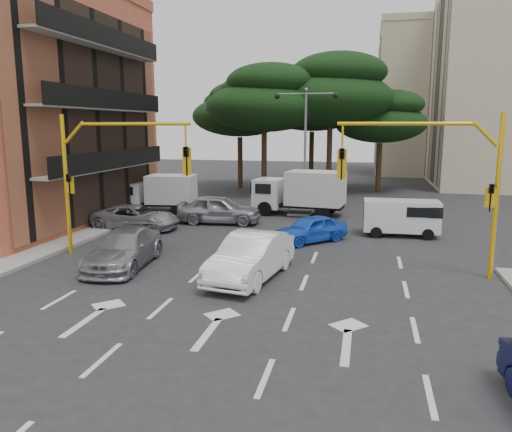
{
  "coord_description": "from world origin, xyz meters",
  "views": [
    {
      "loc": [
        4.03,
        -17.08,
        5.56
      ],
      "look_at": [
        -0.66,
        4.02,
        1.6
      ],
      "focal_mm": 35.0,
      "sensor_mm": 36.0,
      "label": 1
    }
  ],
  "objects_px": {
    "signal_mast_right": "(445,172)",
    "signal_mast_left": "(103,165)",
    "van_white": "(401,218)",
    "car_silver_cross_b": "(219,209)",
    "car_silver_wagon": "(124,249)",
    "box_truck_b": "(300,193)",
    "street_lamp_center": "(306,127)",
    "car_blue_compact": "(310,229)",
    "box_truck_a": "(158,194)",
    "car_white_hatch": "(251,257)",
    "car_silver_cross_a": "(136,217)"
  },
  "relations": [
    {
      "from": "box_truck_b",
      "to": "street_lamp_center",
      "type": "bearing_deg",
      "value": 7.81
    },
    {
      "from": "car_white_hatch",
      "to": "car_silver_cross_b",
      "type": "relative_size",
      "value": 1.06
    },
    {
      "from": "box_truck_a",
      "to": "box_truck_b",
      "type": "distance_m",
      "value": 9.06
    },
    {
      "from": "car_blue_compact",
      "to": "box_truck_a",
      "type": "bearing_deg",
      "value": -166.07
    },
    {
      "from": "car_white_hatch",
      "to": "van_white",
      "type": "relative_size",
      "value": 1.36
    },
    {
      "from": "car_blue_compact",
      "to": "car_silver_cross_a",
      "type": "distance_m",
      "value": 9.55
    },
    {
      "from": "car_silver_cross_a",
      "to": "signal_mast_right",
      "type": "bearing_deg",
      "value": -104.72
    },
    {
      "from": "car_white_hatch",
      "to": "box_truck_b",
      "type": "bearing_deg",
      "value": 99.44
    },
    {
      "from": "car_white_hatch",
      "to": "car_blue_compact",
      "type": "xyz_separation_m",
      "value": [
        1.47,
        6.29,
        -0.18
      ]
    },
    {
      "from": "car_white_hatch",
      "to": "car_silver_cross_b",
      "type": "xyz_separation_m",
      "value": [
        -4.15,
        9.77,
        -0.02
      ]
    },
    {
      "from": "van_white",
      "to": "box_truck_b",
      "type": "relative_size",
      "value": 0.66
    },
    {
      "from": "van_white",
      "to": "box_truck_b",
      "type": "distance_m",
      "value": 7.52
    },
    {
      "from": "car_silver_wagon",
      "to": "van_white",
      "type": "xyz_separation_m",
      "value": [
        11.07,
        8.18,
        0.21
      ]
    },
    {
      "from": "signal_mast_left",
      "to": "van_white",
      "type": "height_order",
      "value": "signal_mast_left"
    },
    {
      "from": "signal_mast_left",
      "to": "box_truck_a",
      "type": "distance_m",
      "value": 11.08
    },
    {
      "from": "signal_mast_left",
      "to": "street_lamp_center",
      "type": "xyz_separation_m",
      "value": [
        6.8,
        14.01,
        1.54
      ]
    },
    {
      "from": "car_white_hatch",
      "to": "car_blue_compact",
      "type": "relative_size",
      "value": 1.33
    },
    {
      "from": "signal_mast_left",
      "to": "box_truck_b",
      "type": "relative_size",
      "value": 1.06
    },
    {
      "from": "car_silver_wagon",
      "to": "car_silver_cross_b",
      "type": "bearing_deg",
      "value": 77.53
    },
    {
      "from": "street_lamp_center",
      "to": "box_truck_b",
      "type": "bearing_deg",
      "value": -89.75
    },
    {
      "from": "car_blue_compact",
      "to": "car_silver_cross_b",
      "type": "bearing_deg",
      "value": -167.38
    },
    {
      "from": "car_white_hatch",
      "to": "car_silver_wagon",
      "type": "height_order",
      "value": "car_white_hatch"
    },
    {
      "from": "car_white_hatch",
      "to": "car_silver_cross_a",
      "type": "xyz_separation_m",
      "value": [
        -8.03,
        7.19,
        -0.17
      ]
    },
    {
      "from": "car_silver_cross_a",
      "to": "box_truck_b",
      "type": "relative_size",
      "value": 0.84
    },
    {
      "from": "street_lamp_center",
      "to": "car_silver_wagon",
      "type": "bearing_deg",
      "value": -108.76
    },
    {
      "from": "car_white_hatch",
      "to": "street_lamp_center",
      "type": "bearing_deg",
      "value": 99.46
    },
    {
      "from": "car_blue_compact",
      "to": "van_white",
      "type": "distance_m",
      "value": 4.93
    },
    {
      "from": "signal_mast_left",
      "to": "box_truck_b",
      "type": "xyz_separation_m",
      "value": [
        6.82,
        11.48,
        -2.5
      ]
    },
    {
      "from": "signal_mast_right",
      "to": "car_silver_cross_a",
      "type": "bearing_deg",
      "value": 160.47
    },
    {
      "from": "signal_mast_left",
      "to": "car_silver_cross_b",
      "type": "relative_size",
      "value": 1.26
    },
    {
      "from": "car_silver_cross_a",
      "to": "van_white",
      "type": "xyz_separation_m",
      "value": [
        13.82,
        1.48,
        0.26
      ]
    },
    {
      "from": "van_white",
      "to": "car_silver_cross_b",
      "type": "bearing_deg",
      "value": -98.08
    },
    {
      "from": "car_silver_cross_b",
      "to": "box_truck_b",
      "type": "distance_m",
      "value": 5.54
    },
    {
      "from": "box_truck_b",
      "to": "signal_mast_left",
      "type": "bearing_deg",
      "value": 156.86
    },
    {
      "from": "signal_mast_right",
      "to": "signal_mast_left",
      "type": "height_order",
      "value": "same"
    },
    {
      "from": "car_silver_cross_b",
      "to": "van_white",
      "type": "height_order",
      "value": "van_white"
    },
    {
      "from": "box_truck_a",
      "to": "car_silver_cross_b",
      "type": "bearing_deg",
      "value": -125.62
    },
    {
      "from": "car_silver_cross_a",
      "to": "box_truck_a",
      "type": "height_order",
      "value": "box_truck_a"
    },
    {
      "from": "car_blue_compact",
      "to": "box_truck_b",
      "type": "height_order",
      "value": "box_truck_b"
    },
    {
      "from": "car_white_hatch",
      "to": "car_silver_cross_a",
      "type": "relative_size",
      "value": 1.06
    },
    {
      "from": "car_silver_wagon",
      "to": "box_truck_b",
      "type": "xyz_separation_m",
      "value": [
        5.26,
        12.93,
        0.67
      ]
    },
    {
      "from": "street_lamp_center",
      "to": "car_silver_wagon",
      "type": "height_order",
      "value": "street_lamp_center"
    },
    {
      "from": "box_truck_b",
      "to": "signal_mast_right",
      "type": "bearing_deg",
      "value": -141.82
    },
    {
      "from": "car_silver_wagon",
      "to": "box_truck_a",
      "type": "distance_m",
      "value": 12.56
    },
    {
      "from": "car_blue_compact",
      "to": "box_truck_b",
      "type": "bearing_deg",
      "value": 146.23
    },
    {
      "from": "car_silver_cross_b",
      "to": "signal_mast_right",
      "type": "bearing_deg",
      "value": -129.66
    },
    {
      "from": "car_silver_cross_b",
      "to": "box_truck_a",
      "type": "relative_size",
      "value": 0.97
    },
    {
      "from": "street_lamp_center",
      "to": "car_blue_compact",
      "type": "distance_m",
      "value": 10.88
    },
    {
      "from": "car_silver_cross_b",
      "to": "box_truck_a",
      "type": "height_order",
      "value": "box_truck_a"
    },
    {
      "from": "street_lamp_center",
      "to": "car_silver_wagon",
      "type": "xyz_separation_m",
      "value": [
        -5.25,
        -15.46,
        -4.71
      ]
    }
  ]
}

